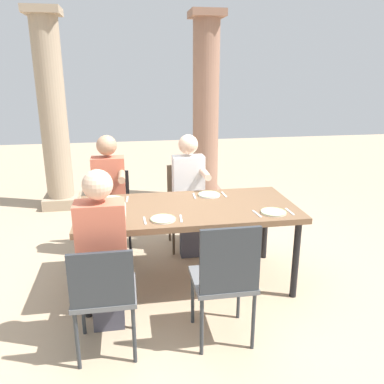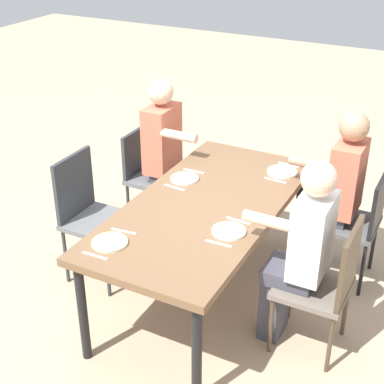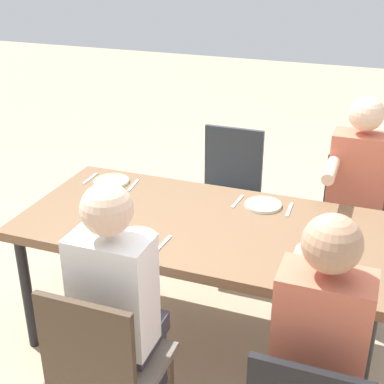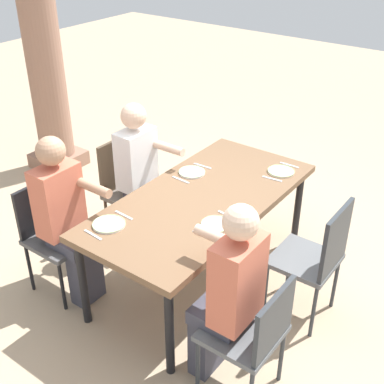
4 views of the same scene
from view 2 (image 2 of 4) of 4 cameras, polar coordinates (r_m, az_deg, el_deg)
The scene contains 21 objects.
ground_plane at distance 4.30m, azimuth 1.26°, elevation -10.26°, with size 16.00×16.00×0.00m, color tan.
dining_table at distance 3.90m, azimuth 1.37°, elevation -1.97°, with size 1.96×0.95×0.78m.
chair_west_north at distance 4.37m, azimuth 16.19°, elevation -2.61°, with size 0.44×0.44×0.89m.
chair_west_south at distance 4.94m, azimuth -4.20°, elevation 2.09°, with size 0.44×0.44×0.87m.
chair_mid_north at distance 3.66m, azimuth 13.26°, elevation -8.61°, with size 0.44×0.44×0.93m.
chair_mid_south at distance 4.31m, azimuth -10.22°, elevation -1.75°, with size 0.44×0.44×0.97m.
diner_woman_green at distance 4.76m, azimuth -2.35°, elevation 3.84°, with size 0.35×0.49×1.34m.
diner_man_white at distance 4.31m, azimuth 14.15°, elevation 0.14°, with size 0.35×0.49×1.33m.
diner_guest_third at distance 3.59m, azimuth 10.72°, elevation -5.64°, with size 0.35×0.50×1.31m.
plate_0 at distance 4.34m, azimuth 8.95°, elevation 2.02°, with size 0.23×0.23×0.02m.
fork_0 at distance 4.47m, azimuth 9.58°, elevation 2.70°, with size 0.02×0.17×0.01m, color silver.
spoon_0 at distance 4.21m, azimuth 8.26°, elevation 1.16°, with size 0.02×0.17×0.01m, color silver.
plate_1 at distance 4.19m, azimuth -0.75°, elevation 1.37°, with size 0.21×0.21×0.02m.
fork_1 at distance 4.31m, azimuth 0.19°, elevation 2.09°, with size 0.02×0.17×0.01m, color silver.
spoon_1 at distance 4.07m, azimuth -1.74°, elevation 0.46°, with size 0.02×0.17×0.01m, color silver.
plate_2 at distance 3.56m, azimuth 3.68°, elevation -3.88°, with size 0.22×0.22×0.02m.
fork_2 at distance 3.68m, azimuth 4.63°, elevation -2.86°, with size 0.02×0.17×0.01m, color silver.
spoon_2 at distance 3.44m, azimuth 2.65°, elevation -5.13°, with size 0.02×0.17×0.01m, color silver.
plate_3 at distance 3.48m, azimuth -8.17°, elevation -4.96°, with size 0.22×0.22×0.02m.
fork_3 at distance 3.58m, azimuth -6.80°, elevation -3.90°, with size 0.02×0.17×0.01m, color silver.
spoon_3 at distance 3.38m, azimuth -9.62°, elevation -6.25°, with size 0.02×0.17×0.01m, color silver.
Camera 2 is at (3.04, 1.48, 2.66)m, focal length 53.69 mm.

